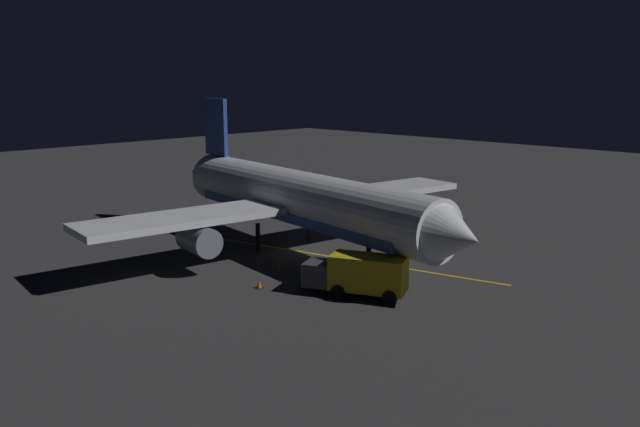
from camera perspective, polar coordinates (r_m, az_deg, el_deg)
name	(u,v)px	position (r m, az deg, el deg)	size (l,w,h in m)	color
ground_plane	(302,255)	(51.76, -1.59, -3.59)	(180.00, 180.00, 0.20)	#303031
apron_guide_stripe	(351,260)	(50.01, 2.72, -4.03)	(0.24, 24.24, 0.01)	gold
airliner	(297,200)	(51.25, -2.00, 1.21)	(34.07, 36.10, 11.68)	white
baggage_truck	(360,275)	(41.68, 3.45, -5.36)	(4.49, 6.80, 2.65)	gold
catering_truck	(406,223)	(57.54, 7.46, -0.79)	(5.85, 4.91, 2.28)	maroon
ground_crew_worker	(393,275)	(43.58, 6.38, -5.28)	(0.40, 0.40, 1.74)	black
traffic_cone_near_left	(394,268)	(47.21, 6.47, -4.74)	(0.50, 0.50, 0.55)	#EA590F
traffic_cone_near_right	(259,284)	(43.57, -5.30, -6.14)	(0.50, 0.50, 0.55)	#EA590F
traffic_cone_under_wing	(279,268)	(47.08, -3.56, -4.74)	(0.50, 0.50, 0.55)	#EA590F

